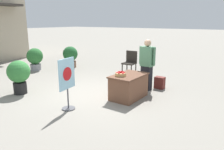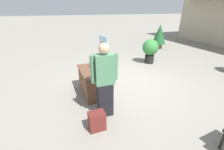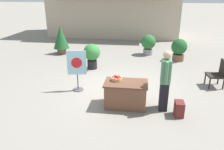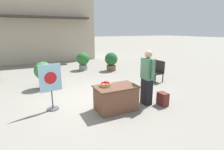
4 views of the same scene
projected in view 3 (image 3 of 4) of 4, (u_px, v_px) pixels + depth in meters
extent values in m
plane|color=gray|center=(119.00, 89.00, 7.68)|extent=(120.00, 120.00, 0.00)
cube|color=#B7A88E|center=(114.00, 0.00, 16.44)|extent=(9.35, 4.12, 5.18)
cube|color=brown|center=(126.00, 95.00, 6.44)|extent=(1.18, 0.73, 0.71)
cube|color=brown|center=(126.00, 83.00, 6.31)|extent=(1.25, 0.78, 0.04)
cylinder|color=tan|center=(117.00, 79.00, 6.42)|extent=(0.32, 0.32, 0.10)
sphere|color=red|center=(120.00, 78.00, 6.38)|extent=(0.08, 0.08, 0.08)
sphere|color=red|center=(119.00, 76.00, 6.49)|extent=(0.08, 0.08, 0.08)
sphere|color=red|center=(115.00, 76.00, 6.50)|extent=(0.08, 0.08, 0.08)
sphere|color=red|center=(113.00, 78.00, 6.41)|extent=(0.08, 0.08, 0.08)
sphere|color=red|center=(115.00, 79.00, 6.32)|extent=(0.08, 0.08, 0.08)
sphere|color=red|center=(118.00, 79.00, 6.31)|extent=(0.08, 0.08, 0.08)
sphere|color=red|center=(116.00, 76.00, 6.41)|extent=(0.08, 0.08, 0.08)
sphere|color=red|center=(116.00, 77.00, 6.40)|extent=(0.08, 0.08, 0.08)
sphere|color=red|center=(118.00, 77.00, 6.37)|extent=(0.08, 0.08, 0.08)
cube|color=black|center=(164.00, 96.00, 6.23)|extent=(0.26, 0.35, 0.84)
cube|color=#4C7F5B|center=(166.00, 71.00, 5.96)|extent=(0.28, 0.43, 0.66)
sphere|color=tan|center=(167.00, 55.00, 5.80)|extent=(0.23, 0.23, 0.23)
cylinder|color=#4C7F5B|center=(166.00, 73.00, 5.71)|extent=(0.09, 0.09, 0.61)
cylinder|color=#4C7F5B|center=(166.00, 67.00, 6.19)|extent=(0.09, 0.09, 0.61)
cube|color=maroon|center=(179.00, 109.00, 5.95)|extent=(0.24, 0.34, 0.42)
cylinder|color=#4C4C51|center=(78.00, 89.00, 7.58)|extent=(0.36, 0.36, 0.03)
cylinder|color=#4C4C51|center=(78.00, 82.00, 7.48)|extent=(0.04, 0.04, 0.55)
cube|color=#99D1EA|center=(77.00, 63.00, 7.23)|extent=(0.64, 0.14, 0.82)
cylinder|color=red|center=(77.00, 63.00, 7.21)|extent=(0.35, 0.07, 0.36)
cylinder|color=#28231E|center=(210.00, 84.00, 7.60)|extent=(0.05, 0.05, 0.39)
cylinder|color=#28231E|center=(205.00, 79.00, 8.04)|extent=(0.05, 0.05, 0.39)
cylinder|color=#28231E|center=(223.00, 84.00, 7.57)|extent=(0.05, 0.05, 0.39)
cylinder|color=#28231E|center=(218.00, 79.00, 8.00)|extent=(0.05, 0.05, 0.39)
cube|color=#28231E|center=(215.00, 75.00, 7.72)|extent=(0.58, 0.58, 0.06)
cube|color=#28231E|center=(224.00, 68.00, 7.60)|extent=(0.09, 0.55, 0.53)
cylinder|color=gray|center=(148.00, 52.00, 11.74)|extent=(0.50, 0.50, 0.31)
sphere|color=#28662D|center=(148.00, 42.00, 11.55)|extent=(0.76, 0.76, 0.76)
cylinder|color=brown|center=(178.00, 57.00, 10.71)|extent=(0.55, 0.55, 0.33)
sphere|color=#1E5628|center=(179.00, 47.00, 10.51)|extent=(0.75, 0.75, 0.75)
cylinder|color=brown|center=(62.00, 51.00, 11.93)|extent=(0.48, 0.48, 0.31)
cone|color=#1E5628|center=(61.00, 37.00, 11.66)|extent=(0.84, 0.84, 1.18)
cylinder|color=black|center=(92.00, 64.00, 9.61)|extent=(0.42, 0.42, 0.38)
sphere|color=#337A38|center=(92.00, 52.00, 9.41)|extent=(0.73, 0.73, 0.73)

